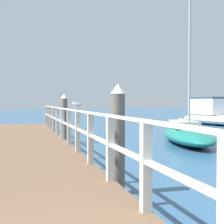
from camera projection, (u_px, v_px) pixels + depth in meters
pier_deck at (22, 150)px, 9.98m from camera, size 2.97×18.54×0.47m
pier_railing at (65, 121)px, 10.35m from camera, size 0.12×17.06×1.12m
dock_piling_near at (118, 138)px, 6.04m from camera, size 0.29×0.29×2.16m
dock_piling_far at (64, 118)px, 13.46m from camera, size 0.29×0.29×2.16m
seagull_foreground at (76, 105)px, 8.28m from camera, size 0.30×0.42×0.21m
boat_1 at (187, 134)px, 13.58m from camera, size 3.35×5.84×7.04m
boat_2 at (213, 115)px, 25.07m from camera, size 3.28×7.79×2.23m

